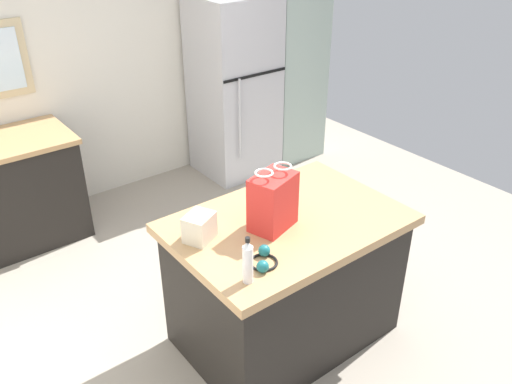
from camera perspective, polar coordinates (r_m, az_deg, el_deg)
name	(u,v)px	position (r m, az deg, el deg)	size (l,w,h in m)	color
ground	(254,317)	(3.75, -0.24, -13.22)	(6.03, 6.03, 0.00)	#9E9384
back_wall	(89,59)	(4.99, -17.51, 13.48)	(5.02, 0.13, 2.56)	silver
kitchen_island	(286,279)	(3.35, 3.19, -9.31)	(1.35, 0.93, 0.88)	black
refrigerator	(234,88)	(5.32, -2.36, 11.09)	(0.72, 0.71, 1.75)	#B7B7BC
tall_cabinet	(288,52)	(5.65, 3.40, 14.76)	(0.60, 0.64, 2.24)	#9EB2A8
shopping_bag	(273,201)	(2.94, 1.83, -1.01)	(0.30, 0.25, 0.37)	red
small_box	(199,227)	(2.89, -6.09, -3.79)	(0.16, 0.13, 0.15)	beige
bottle	(248,262)	(2.56, -0.89, -7.51)	(0.05, 0.05, 0.26)	white
ear_defenders	(264,260)	(2.73, 0.81, -7.29)	(0.21, 0.21, 0.06)	black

